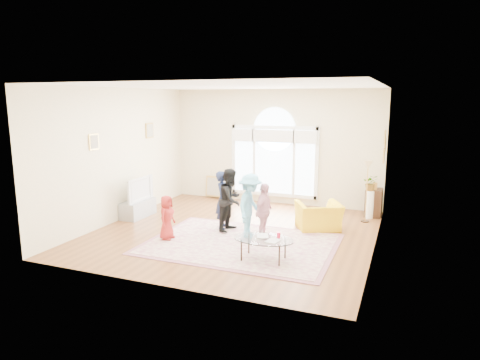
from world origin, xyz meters
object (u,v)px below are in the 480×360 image
at_px(coffee_table, 264,240).
at_px(television, 137,189).
at_px(area_rug, 241,244).
at_px(tv_console, 138,208).
at_px(armchair, 319,216).

bearing_deg(coffee_table, television, 155.81).
height_order(area_rug, tv_console, tv_console).
height_order(tv_console, coffee_table, coffee_table).
height_order(area_rug, armchair, armchair).
bearing_deg(area_rug, television, 162.54).
distance_m(area_rug, coffee_table, 1.06).
bearing_deg(television, armchair, 7.71).
bearing_deg(armchair, area_rug, 23.54).
bearing_deg(television, area_rug, -17.46).
relative_size(area_rug, armchair, 3.77).
distance_m(tv_console, coffee_table, 4.24).
distance_m(area_rug, armchair, 2.07).
relative_size(area_rug, coffee_table, 3.17).
xyz_separation_m(area_rug, coffee_table, (0.72, -0.67, 0.39)).
xyz_separation_m(coffee_table, armchair, (0.56, 2.27, -0.09)).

